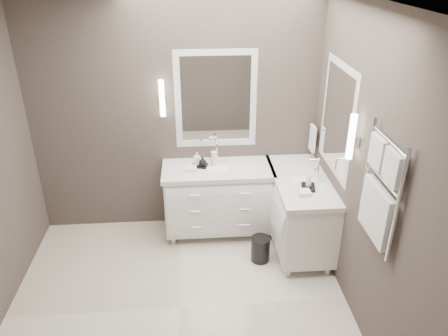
{
  "coord_description": "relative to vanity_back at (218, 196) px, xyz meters",
  "views": [
    {
      "loc": [
        0.18,
        -3.11,
        3.02
      ],
      "look_at": [
        0.48,
        0.7,
        1.11
      ],
      "focal_mm": 35.0,
      "sensor_mm": 36.0,
      "label": 1
    }
  ],
  "objects": [
    {
      "name": "vanity_right",
      "position": [
        0.88,
        -0.33,
        0.0
      ],
      "size": [
        0.59,
        1.24,
        0.97
      ],
      "color": "white",
      "rests_on": "floor"
    },
    {
      "name": "amenity_tray_back",
      "position": [
        -0.2,
        0.04,
        0.38
      ],
      "size": [
        0.19,
        0.16,
        0.02
      ],
      "primitive_type": "cube",
      "rotation": [
        0.0,
        0.0,
        -0.28
      ],
      "color": "black",
      "rests_on": "vanity_back"
    },
    {
      "name": "amenity_tray_right",
      "position": [
        0.88,
        -0.54,
        0.38
      ],
      "size": [
        0.16,
        0.2,
        0.03
      ],
      "primitive_type": "cube",
      "rotation": [
        0.0,
        0.0,
        -0.2
      ],
      "color": "black",
      "rests_on": "vanity_right"
    },
    {
      "name": "soap_bottle_b",
      "position": [
        -0.17,
        0.01,
        0.44
      ],
      "size": [
        0.1,
        0.1,
        0.11
      ],
      "primitive_type": "imported",
      "rotation": [
        0.0,
        0.0,
        -0.2
      ],
      "color": "black",
      "rests_on": "amenity_tray_back"
    },
    {
      "name": "wall_right",
      "position": [
        1.15,
        -1.23,
        0.86
      ],
      "size": [
        0.01,
        3.0,
        2.7
      ],
      "primitive_type": "cube",
      "color": "#453C37",
      "rests_on": "floor"
    },
    {
      "name": "wall_back",
      "position": [
        -0.45,
        0.28,
        0.86
      ],
      "size": [
        3.2,
        0.01,
        2.7
      ],
      "primitive_type": "cube",
      "color": "#453C37",
      "rests_on": "floor"
    },
    {
      "name": "vanity_back",
      "position": [
        0.0,
        0.0,
        0.0
      ],
      "size": [
        1.24,
        0.59,
        0.97
      ],
      "color": "white",
      "rests_on": "floor"
    },
    {
      "name": "waste_bin",
      "position": [
        0.42,
        -0.58,
        -0.34
      ],
      "size": [
        0.21,
        0.21,
        0.28
      ],
      "primitive_type": "cylinder",
      "rotation": [
        0.0,
        0.0,
        0.02
      ],
      "color": "black",
      "rests_on": "floor"
    },
    {
      "name": "soap_bottle_a",
      "position": [
        -0.23,
        0.06,
        0.46
      ],
      "size": [
        0.07,
        0.07,
        0.14
      ],
      "primitive_type": "imported",
      "rotation": [
        0.0,
        0.0,
        0.11
      ],
      "color": "white",
      "rests_on": "amenity_tray_back"
    },
    {
      "name": "sconce_back",
      "position": [
        -0.58,
        0.2,
        1.11
      ],
      "size": [
        0.06,
        0.06,
        0.4
      ],
      "color": "white",
      "rests_on": "wall_back"
    },
    {
      "name": "mirror_right",
      "position": [
        1.14,
        -0.43,
        1.06
      ],
      "size": [
        0.02,
        0.9,
        1.1
      ],
      "color": "white",
      "rests_on": "wall_right"
    },
    {
      "name": "mirror_back",
      "position": [
        -0.0,
        0.26,
        1.06
      ],
      "size": [
        0.9,
        0.02,
        1.1
      ],
      "color": "white",
      "rests_on": "wall_back"
    },
    {
      "name": "soap_bottle_c",
      "position": [
        0.88,
        -0.54,
        0.46
      ],
      "size": [
        0.07,
        0.07,
        0.15
      ],
      "primitive_type": "imported",
      "rotation": [
        0.0,
        0.0,
        0.39
      ],
      "color": "white",
      "rests_on": "amenity_tray_right"
    },
    {
      "name": "floor",
      "position": [
        -0.45,
        -1.23,
        -0.49
      ],
      "size": [
        3.2,
        3.0,
        0.01
      ],
      "primitive_type": "cube",
      "color": "silver",
      "rests_on": "ground"
    },
    {
      "name": "water_bottle",
      "position": [
        -0.04,
        0.05,
        0.45
      ],
      "size": [
        0.07,
        0.07,
        0.17
      ],
      "primitive_type": "cylinder",
      "rotation": [
        0.0,
        0.0,
        -0.15
      ],
      "color": "silver",
      "rests_on": "vanity_back"
    },
    {
      "name": "ceiling",
      "position": [
        -0.45,
        -1.23,
        2.22
      ],
      "size": [
        3.2,
        3.0,
        0.01
      ],
      "primitive_type": "cube",
      "color": "white",
      "rests_on": "wall_back"
    },
    {
      "name": "sconce_right",
      "position": [
        1.08,
        -1.01,
        1.11
      ],
      "size": [
        0.06,
        0.06,
        0.4
      ],
      "color": "white",
      "rests_on": "wall_right"
    },
    {
      "name": "wall_front",
      "position": [
        -0.45,
        -2.73,
        0.86
      ],
      "size": [
        3.2,
        0.01,
        2.7
      ],
      "primitive_type": "cube",
      "color": "#453C37",
      "rests_on": "floor"
    },
    {
      "name": "towel_ladder",
      "position": [
        1.1,
        -1.63,
        0.91
      ],
      "size": [
        0.06,
        0.58,
        0.9
      ],
      "color": "white",
      "rests_on": "wall_right"
    },
    {
      "name": "towel_bar_corner",
      "position": [
        1.09,
        0.13,
        0.63
      ],
      "size": [
        0.03,
        0.22,
        0.3
      ],
      "color": "white",
      "rests_on": "wall_right"
    }
  ]
}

